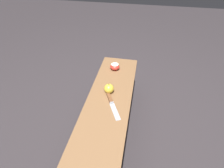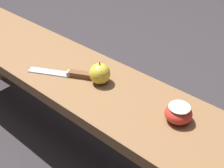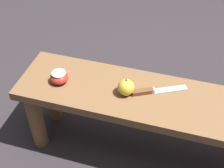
{
  "view_description": "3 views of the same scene",
  "coord_description": "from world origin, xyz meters",
  "px_view_note": "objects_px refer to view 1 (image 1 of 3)",
  "views": [
    {
      "loc": [
        0.71,
        0.19,
        1.26
      ],
      "look_at": [
        -0.28,
        -0.0,
        0.43
      ],
      "focal_mm": 28.0,
      "sensor_mm": 36.0,
      "label": 1
    },
    {
      "loc": [
        -0.81,
        0.61,
        1.02
      ],
      "look_at": [
        -0.28,
        -0.0,
        0.43
      ],
      "focal_mm": 50.0,
      "sensor_mm": 36.0,
      "label": 2
    },
    {
      "loc": [
        0.0,
        -0.94,
        1.33
      ],
      "look_at": [
        -0.28,
        -0.0,
        0.43
      ],
      "focal_mm": 50.0,
      "sensor_mm": 36.0,
      "label": 3
    }
  ],
  "objects_px": {
    "wooden_bench": "(105,122)",
    "apple_whole": "(109,89)",
    "apple_cut": "(115,67)",
    "knife": "(111,102)"
  },
  "relations": [
    {
      "from": "wooden_bench",
      "to": "apple_whole",
      "type": "bearing_deg",
      "value": -176.18
    },
    {
      "from": "wooden_bench",
      "to": "apple_cut",
      "type": "height_order",
      "value": "apple_cut"
    },
    {
      "from": "apple_whole",
      "to": "apple_cut",
      "type": "height_order",
      "value": "apple_whole"
    },
    {
      "from": "knife",
      "to": "apple_cut",
      "type": "relative_size",
      "value": 2.86
    },
    {
      "from": "knife",
      "to": "apple_cut",
      "type": "bearing_deg",
      "value": 159.49
    },
    {
      "from": "knife",
      "to": "wooden_bench",
      "type": "bearing_deg",
      "value": -39.2
    },
    {
      "from": "knife",
      "to": "apple_whole",
      "type": "bearing_deg",
      "value": 172.85
    },
    {
      "from": "knife",
      "to": "apple_whole",
      "type": "relative_size",
      "value": 2.84
    },
    {
      "from": "apple_whole",
      "to": "apple_cut",
      "type": "distance_m",
      "value": 0.3
    },
    {
      "from": "apple_whole",
      "to": "apple_cut",
      "type": "relative_size",
      "value": 1.01
    }
  ]
}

